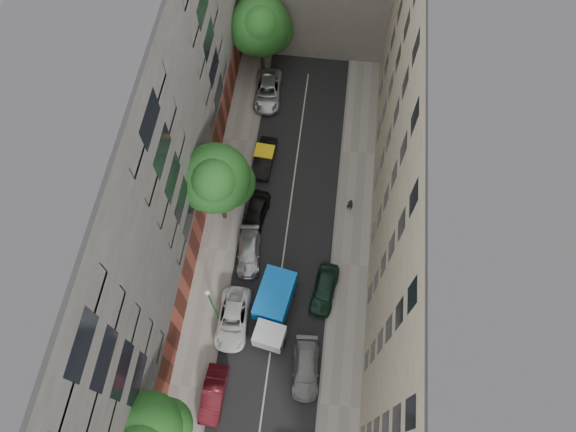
% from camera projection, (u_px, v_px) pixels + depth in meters
% --- Properties ---
extents(ground, '(120.00, 120.00, 0.00)m').
position_uv_depth(ground, '(283.00, 257.00, 42.30)').
color(ground, '#4C4C49').
rests_on(ground, ground).
extents(road_surface, '(8.00, 44.00, 0.02)m').
position_uv_depth(road_surface, '(283.00, 257.00, 42.30)').
color(road_surface, black).
rests_on(road_surface, ground).
extents(sidewalk_left, '(3.00, 44.00, 0.15)m').
position_uv_depth(sidewalk_left, '(218.00, 249.00, 42.54)').
color(sidewalk_left, gray).
rests_on(sidewalk_left, ground).
extents(sidewalk_right, '(3.00, 44.00, 0.15)m').
position_uv_depth(sidewalk_right, '(350.00, 265.00, 41.94)').
color(sidewalk_right, gray).
rests_on(sidewalk_right, ground).
extents(building_left, '(8.00, 44.00, 20.00)m').
position_uv_depth(building_left, '(118.00, 182.00, 33.97)').
color(building_left, '#454341').
rests_on(building_left, ground).
extents(building_right, '(8.00, 44.00, 20.00)m').
position_uv_depth(building_right, '(453.00, 218.00, 32.76)').
color(building_right, '#BEB294').
rests_on(building_right, ground).
extents(tarp_truck, '(3.28, 6.24, 2.72)m').
position_uv_depth(tarp_truck, '(273.00, 308.00, 38.84)').
color(tarp_truck, black).
rests_on(tarp_truck, ground).
extents(car_left_1, '(1.60, 4.28, 1.40)m').
position_uv_depth(car_left_1, '(213.00, 394.00, 36.80)').
color(car_left_1, '#490E15').
rests_on(car_left_1, ground).
extents(car_left_2, '(2.45, 5.16, 1.42)m').
position_uv_depth(car_left_2, '(233.00, 319.00, 39.26)').
color(car_left_2, silver).
rests_on(car_left_2, ground).
extents(car_left_3, '(2.26, 4.63, 1.30)m').
position_uv_depth(car_left_3, '(249.00, 253.00, 41.79)').
color(car_left_3, '#B3B3B8').
rests_on(car_left_3, ground).
extents(car_left_4, '(2.32, 4.49, 1.46)m').
position_uv_depth(car_left_4, '(255.00, 213.00, 43.32)').
color(car_left_4, black).
rests_on(car_left_4, ground).
extents(car_left_5, '(1.77, 4.39, 1.42)m').
position_uv_depth(car_left_5, '(265.00, 158.00, 45.83)').
color(car_left_5, black).
rests_on(car_left_5, ground).
extents(car_left_6, '(2.77, 5.47, 1.48)m').
position_uv_depth(car_left_6, '(268.00, 91.00, 49.23)').
color(car_left_6, '#BCBCC1').
rests_on(car_left_6, ground).
extents(car_right_1, '(2.22, 4.79, 1.35)m').
position_uv_depth(car_right_1, '(306.00, 369.00, 37.63)').
color(car_right_1, gray).
rests_on(car_right_1, ground).
extents(car_right_2, '(2.34, 4.59, 1.50)m').
position_uv_depth(car_right_2, '(324.00, 289.00, 40.28)').
color(car_right_2, '#142E21').
rests_on(car_right_2, ground).
extents(tree_near, '(4.87, 4.53, 8.59)m').
position_uv_depth(tree_near, '(148.00, 432.00, 30.78)').
color(tree_near, '#382619').
rests_on(tree_near, sidewalk_left).
extents(tree_mid, '(5.57, 5.34, 9.25)m').
position_uv_depth(tree_mid, '(217.00, 181.00, 38.24)').
color(tree_mid, '#382619').
rests_on(tree_mid, sidewalk_left).
extents(tree_far, '(5.72, 5.51, 8.07)m').
position_uv_depth(tree_far, '(261.00, 28.00, 46.65)').
color(tree_far, '#382619').
rests_on(tree_far, sidewalk_left).
extents(lamp_post, '(0.36, 0.36, 6.61)m').
position_uv_depth(lamp_post, '(212.00, 303.00, 36.21)').
color(lamp_post, '#17532C').
rests_on(lamp_post, sidewalk_left).
extents(pedestrian, '(0.58, 0.40, 1.54)m').
position_uv_depth(pedestrian, '(350.00, 205.00, 43.47)').
color(pedestrian, black).
rests_on(pedestrian, sidewalk_right).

